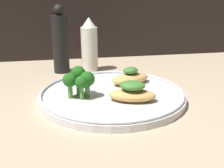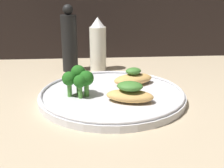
% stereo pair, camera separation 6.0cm
% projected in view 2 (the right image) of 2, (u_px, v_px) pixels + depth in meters
% --- Properties ---
extents(ground_plane, '(1.80, 1.80, 0.01)m').
position_uv_depth(ground_plane, '(112.00, 101.00, 0.61)').
color(ground_plane, tan).
extents(plate, '(0.31, 0.31, 0.02)m').
position_uv_depth(plate, '(112.00, 95.00, 0.61)').
color(plate, silver).
rests_on(plate, ground_plane).
extents(grilled_meat_front, '(0.10, 0.07, 0.04)m').
position_uv_depth(grilled_meat_front, '(130.00, 93.00, 0.55)').
color(grilled_meat_front, tan).
rests_on(grilled_meat_front, plate).
extents(grilled_meat_middle, '(0.11, 0.08, 0.04)m').
position_uv_depth(grilled_meat_middle, '(133.00, 78.00, 0.65)').
color(grilled_meat_middle, tan).
rests_on(grilled_meat_middle, plate).
extents(broccoli_bunch, '(0.07, 0.06, 0.06)m').
position_uv_depth(broccoli_bunch, '(79.00, 78.00, 0.58)').
color(broccoli_bunch, '#4C8E38').
rests_on(broccoli_bunch, plate).
extents(sauce_bottle, '(0.05, 0.05, 0.15)m').
position_uv_depth(sauce_bottle, '(98.00, 45.00, 0.80)').
color(sauce_bottle, silver).
rests_on(sauce_bottle, ground_plane).
extents(pepper_grinder, '(0.04, 0.04, 0.19)m').
position_uv_depth(pepper_grinder, '(69.00, 41.00, 0.79)').
color(pepper_grinder, black).
rests_on(pepper_grinder, ground_plane).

